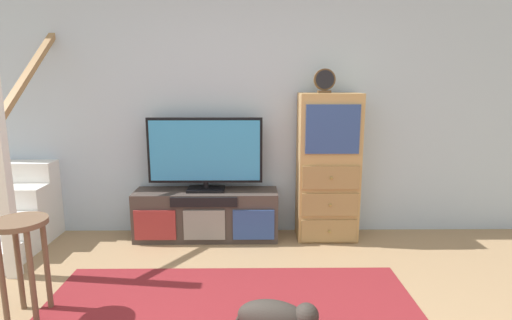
{
  "coord_description": "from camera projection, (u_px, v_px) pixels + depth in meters",
  "views": [
    {
      "loc": [
        0.15,
        -1.61,
        1.54
      ],
      "look_at": [
        0.19,
        1.85,
        0.86
      ],
      "focal_mm": 28.33,
      "sensor_mm": 36.0,
      "label": 1
    }
  ],
  "objects": [
    {
      "name": "bar_stool_near",
      "position": [
        22.0,
        245.0,
        2.59
      ],
      "size": [
        0.34,
        0.34,
        0.67
      ],
      "color": "brown",
      "rests_on": "ground_plane"
    },
    {
      "name": "back_wall",
      "position": [
        237.0,
        100.0,
        4.03
      ],
      "size": [
        6.4,
        0.12,
        2.7
      ],
      "primitive_type": "cube",
      "color": "#A8BCD1",
      "rests_on": "ground_plane"
    },
    {
      "name": "desk_clock",
      "position": [
        324.0,
        81.0,
        3.73
      ],
      "size": [
        0.2,
        0.08,
        0.22
      ],
      "color": "#4C3823",
      "rests_on": "side_cabinet"
    },
    {
      "name": "media_console",
      "position": [
        206.0,
        215.0,
        3.98
      ],
      "size": [
        1.4,
        0.38,
        0.48
      ],
      "color": "#423833",
      "rests_on": "ground_plane"
    },
    {
      "name": "dog",
      "position": [
        277.0,
        317.0,
        2.47
      ],
      "size": [
        0.53,
        0.3,
        0.23
      ],
      "color": "#332D28",
      "rests_on": "ground_plane"
    },
    {
      "name": "staircase",
      "position": [
        8.0,
        202.0,
        3.95
      ],
      "size": [
        1.0,
        1.36,
        2.2
      ],
      "color": "white",
      "rests_on": "ground_plane"
    },
    {
      "name": "television",
      "position": [
        205.0,
        152.0,
        3.88
      ],
      "size": [
        1.1,
        0.22,
        0.72
      ],
      "color": "black",
      "rests_on": "media_console"
    },
    {
      "name": "side_cabinet",
      "position": [
        328.0,
        168.0,
        3.91
      ],
      "size": [
        0.58,
        0.38,
        1.43
      ],
      "color": "tan",
      "rests_on": "ground_plane"
    }
  ]
}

